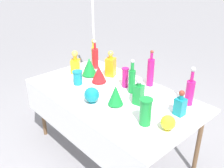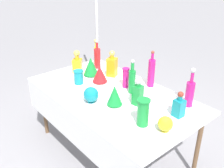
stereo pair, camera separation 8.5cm
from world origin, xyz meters
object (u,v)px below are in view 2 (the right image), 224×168
(round_bowl_0, at_px, (91,95))
(tall_bottle_3, at_px, (132,80))
(square_decanter_0, at_px, (112,66))
(fluted_vase_2, at_px, (91,66))
(slender_vase_0, at_px, (79,77))
(cardboard_box_behind_left, at_px, (144,99))
(square_decanter_2, at_px, (138,92))
(slender_vase_1, at_px, (126,77))
(tall_bottle_4, at_px, (190,92))
(round_bowl_1, at_px, (165,124))
(slender_vase_2, at_px, (143,112))
(square_decanter_1, at_px, (179,106))
(fluted_vase_1, at_px, (100,74))
(canopy_pole, at_px, (97,25))
(tall_bottle_1, at_px, (96,53))
(tall_bottle_0, at_px, (97,57))
(square_decanter_3, at_px, (77,63))
(fluted_vase_0, at_px, (115,95))

(round_bowl_0, bearing_deg, tall_bottle_3, 76.03)
(square_decanter_0, bearing_deg, fluted_vase_2, -134.51)
(slender_vase_0, bearing_deg, cardboard_box_behind_left, 89.38)
(square_decanter_2, height_order, slender_vase_1, square_decanter_2)
(tall_bottle_4, relative_size, round_bowl_0, 2.44)
(slender_vase_0, relative_size, round_bowl_1, 1.19)
(slender_vase_2, xyz_separation_m, cardboard_box_behind_left, (-0.98, 1.12, -0.72))
(square_decanter_2, distance_m, slender_vase_1, 0.37)
(tall_bottle_3, height_order, square_decanter_2, tall_bottle_3)
(square_decanter_1, bearing_deg, round_bowl_0, -147.61)
(tall_bottle_3, relative_size, slender_vase_0, 2.34)
(fluted_vase_1, bearing_deg, round_bowl_1, -8.82)
(round_bowl_1, bearing_deg, round_bowl_0, -166.86)
(tall_bottle_3, xyz_separation_m, slender_vase_2, (0.46, -0.33, -0.02))
(square_decanter_2, height_order, round_bowl_1, square_decanter_2)
(tall_bottle_3, bearing_deg, tall_bottle_4, 22.44)
(round_bowl_0, bearing_deg, slender_vase_2, 10.17)
(square_decanter_1, distance_m, square_decanter_2, 0.39)
(fluted_vase_2, height_order, canopy_pole, canopy_pole)
(round_bowl_1, height_order, canopy_pole, canopy_pole)
(tall_bottle_4, xyz_separation_m, slender_vase_0, (-1.05, -0.51, -0.06))
(tall_bottle_1, height_order, round_bowl_1, tall_bottle_1)
(canopy_pole, bearing_deg, fluted_vase_2, -41.55)
(tall_bottle_0, xyz_separation_m, round_bowl_0, (0.66, -0.57, -0.06))
(slender_vase_1, bearing_deg, square_decanter_0, 165.59)
(slender_vase_2, relative_size, canopy_pole, 0.08)
(canopy_pole, bearing_deg, square_decanter_3, -52.55)
(tall_bottle_1, relative_size, slender_vase_1, 1.48)
(slender_vase_0, relative_size, round_bowl_0, 0.99)
(tall_bottle_0, distance_m, tall_bottle_3, 0.78)
(square_decanter_2, bearing_deg, square_decanter_1, 18.64)
(cardboard_box_behind_left, bearing_deg, square_decanter_0, -84.64)
(tall_bottle_0, height_order, square_decanter_2, tall_bottle_0)
(square_decanter_3, distance_m, fluted_vase_0, 0.90)
(round_bowl_0, bearing_deg, round_bowl_1, 13.14)
(fluted_vase_0, xyz_separation_m, canopy_pole, (-1.43, 0.89, 0.27))
(tall_bottle_0, xyz_separation_m, slender_vase_0, (0.24, -0.44, -0.06))
(round_bowl_0, bearing_deg, fluted_vase_0, 35.99)
(square_decanter_0, xyz_separation_m, slender_vase_2, (0.92, -0.45, -0.00))
(square_decanter_1, distance_m, cardboard_box_behind_left, 1.51)
(square_decanter_3, height_order, round_bowl_0, square_decanter_3)
(square_decanter_0, height_order, square_decanter_2, square_decanter_0)
(tall_bottle_1, bearing_deg, round_bowl_0, -39.75)
(tall_bottle_0, xyz_separation_m, tall_bottle_1, (-0.16, 0.10, -0.00))
(tall_bottle_0, distance_m, fluted_vase_2, 0.24)
(round_bowl_0, bearing_deg, square_decanter_1, 32.39)
(round_bowl_0, distance_m, canopy_pole, 1.64)
(slender_vase_0, height_order, fluted_vase_1, fluted_vase_1)
(square_decanter_0, relative_size, slender_vase_0, 2.01)
(square_decanter_2, bearing_deg, canopy_pole, 155.41)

